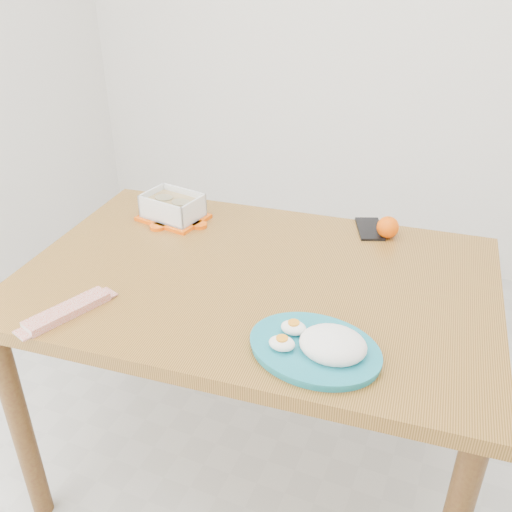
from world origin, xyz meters
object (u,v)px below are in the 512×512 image
at_px(rice_plate, 320,345).
at_px(smartphone, 370,229).
at_px(dining_table, 256,303).
at_px(food_container, 173,207).
at_px(orange_fruit, 388,227).

height_order(rice_plate, smartphone, rice_plate).
relative_size(dining_table, smartphone, 9.09).
height_order(food_container, rice_plate, food_container).
bearing_deg(rice_plate, dining_table, 144.93).
distance_m(dining_table, food_container, 0.46).
height_order(dining_table, orange_fruit, orange_fruit).
distance_m(dining_table, rice_plate, 0.38).
bearing_deg(food_container, rice_plate, -27.08).
bearing_deg(orange_fruit, dining_table, -128.22).
relative_size(orange_fruit, rice_plate, 0.20).
xyz_separation_m(rice_plate, smartphone, (-0.03, 0.64, -0.02)).
relative_size(dining_table, orange_fruit, 20.06).
bearing_deg(food_container, dining_table, -20.40).
height_order(dining_table, smartphone, smartphone).
bearing_deg(food_container, orange_fruit, 21.34).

